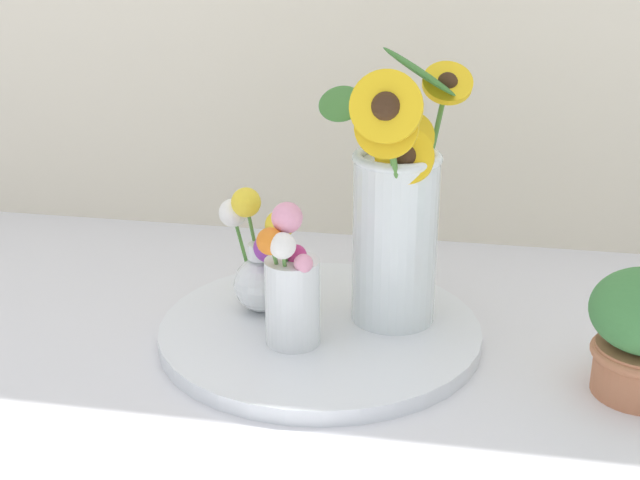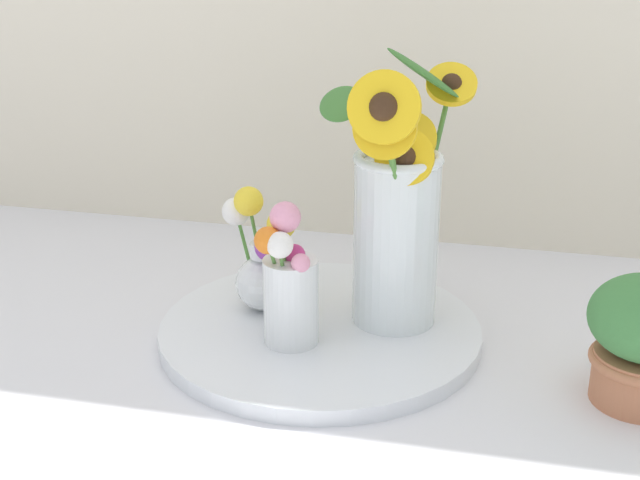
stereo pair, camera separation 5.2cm
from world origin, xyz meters
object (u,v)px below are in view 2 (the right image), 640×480
Objects in this scene: mason_jar_sunflowers at (396,218)px; vase_bulb_right at (262,261)px; vase_small_center at (289,286)px; serving_tray at (320,332)px.

mason_jar_sunflowers is 2.10× the size of vase_bulb_right.
vase_small_center is (-0.12, -0.10, -0.07)m from mason_jar_sunflowers.
mason_jar_sunflowers is at bearing 1.46° from vase_bulb_right.
vase_small_center is at bearing -115.28° from serving_tray.
vase_bulb_right is (-0.07, 0.09, -0.01)m from vase_small_center.
vase_small_center reaches higher than vase_bulb_right.
vase_small_center reaches higher than serving_tray.
serving_tray is at bearing 64.72° from vase_small_center.
vase_small_center is (-0.03, -0.06, 0.09)m from serving_tray.
vase_bulb_right is (-0.09, 0.03, 0.08)m from serving_tray.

